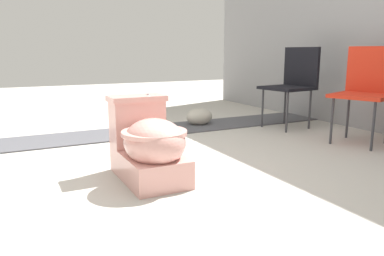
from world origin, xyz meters
name	(u,v)px	position (x,y,z in m)	size (l,w,h in m)	color
ground_plane	(147,168)	(0.00, 0.00, 0.00)	(14.00, 14.00, 0.00)	#B7B2A8
gravel_strip	(154,130)	(-1.15, 0.50, 0.01)	(0.56, 8.00, 0.01)	#4C4C51
toilet	(149,145)	(0.21, -0.06, 0.22)	(0.63, 0.39, 0.52)	#E09E93
folding_chair_left	(294,79)	(-0.69, 1.89, 0.51)	(0.49, 0.49, 0.83)	black
folding_chair_middle	(367,84)	(0.13, 1.98, 0.51)	(0.56, 0.56, 0.83)	red
boulder_near	(199,117)	(-1.22, 1.05, 0.09)	(0.30, 0.23, 0.19)	#ADA899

